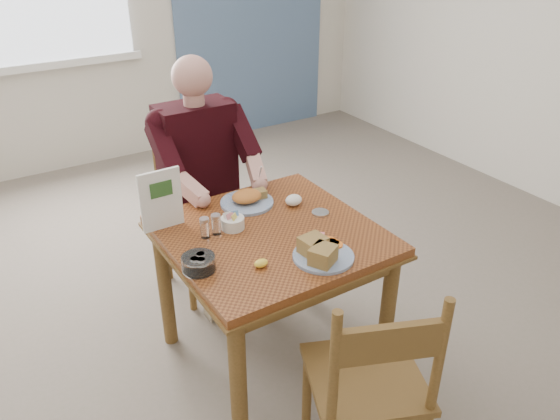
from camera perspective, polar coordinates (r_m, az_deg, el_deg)
floor at (r=2.90m, az=-0.86°, el=-15.04°), size 6.00×6.00×0.00m
lemon_wedge at (r=2.20m, az=-1.99°, el=-5.59°), size 0.07×0.05×0.03m
napkin at (r=2.65m, az=1.43°, el=1.04°), size 0.11×0.10×0.05m
metal_dish at (r=2.59m, az=4.23°, el=-0.29°), size 0.09×0.09×0.01m
table at (r=2.51m, az=-0.96°, el=-4.41°), size 0.92×0.92×0.75m
chair_far at (r=3.20m, az=-8.35°, el=-0.19°), size 0.42×0.42×0.95m
chair_near at (r=2.13m, az=9.32°, el=-17.58°), size 0.55×0.55×0.95m
diner at (r=2.98m, az=-8.08°, el=4.71°), size 0.53×0.56×1.39m
near_plate at (r=2.25m, az=4.25°, el=-4.38°), size 0.33×0.33×0.09m
far_plate at (r=2.67m, az=-3.39°, el=1.18°), size 0.30×0.30×0.07m
caddy at (r=2.46m, az=-4.97°, el=-1.33°), size 0.11×0.11×0.08m
shakers at (r=2.41m, az=-7.27°, el=-1.65°), size 0.10×0.05×0.10m
creamer at (r=2.20m, az=-8.50°, el=-5.50°), size 0.15×0.15×0.06m
menu at (r=2.46m, az=-12.32°, el=1.07°), size 0.19×0.02×0.28m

